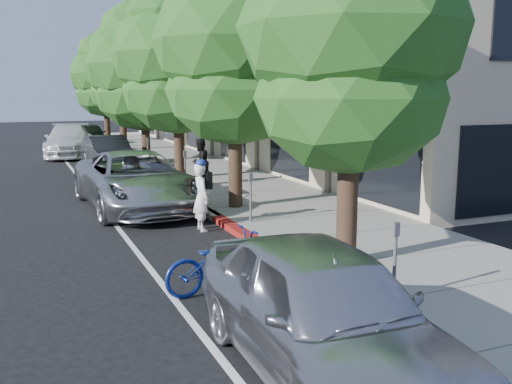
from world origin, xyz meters
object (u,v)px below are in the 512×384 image
cyclist (201,197)px  near_car_a (324,311)px  street_tree_4 (121,71)px  street_tree_2 (177,57)px  pedestrian (200,162)px  street_tree_1 (235,46)px  street_tree_5 (105,75)px  dark_sedan (108,153)px  street_tree_0 (352,34)px  white_pickup (69,141)px  bicycle (220,262)px  dark_suv_far (90,135)px  silver_suv (136,181)px  street_tree_3 (143,67)px

cyclist → near_car_a: 7.73m
street_tree_4 → street_tree_2: bearing=-90.0°
street_tree_2 → pedestrian: size_ratio=4.71×
street_tree_1 → pedestrian: (0.25, 4.16, -3.71)m
street_tree_2 → street_tree_5: street_tree_2 is taller
near_car_a → dark_sedan: bearing=90.2°
street_tree_0 → white_pickup: 23.41m
street_tree_2 → white_pickup: bearing=105.9°
street_tree_1 → street_tree_4: bearing=90.0°
bicycle → near_car_a: 3.32m
dark_sedan → pedestrian: bearing=-73.1°
cyclist → street_tree_0: bearing=-159.9°
street_tree_0 → dark_sedan: street_tree_0 is taller
white_pickup → pedestrian: pedestrian is taller
street_tree_1 → dark_suv_far: street_tree_1 is taller
bicycle → street_tree_1: bearing=-30.4°
street_tree_5 → silver_suv: (-2.57, -22.50, -3.64)m
white_pickup → cyclist: bearing=-78.0°
street_tree_1 → silver_suv: size_ratio=1.24×
street_tree_2 → white_pickup: street_tree_2 is taller
street_tree_3 → street_tree_4: (-0.00, 6.00, 0.01)m
dark_sedan → dark_suv_far: dark_sedan is taller
dark_suv_far → near_car_a: 31.52m
silver_suv → white_pickup: bearing=89.4°
street_tree_5 → pedestrian: street_tree_5 is taller
street_tree_3 → white_pickup: (-3.10, 4.92, -3.74)m
street_tree_2 → dark_suv_far: (-1.40, 16.00, -3.97)m
bicycle → street_tree_5: bearing=-12.3°
street_tree_3 → street_tree_5: (-0.00, 12.00, -0.09)m
street_tree_2 → near_car_a: bearing=-99.1°
white_pickup → dark_suv_far: bearing=78.9°
bicycle → cyclist: bearing=-20.8°
cyclist → silver_suv: size_ratio=0.28×
street_tree_4 → cyclist: 20.23m
street_tree_2 → dark_suv_far: 16.54m
cyclist → near_car_a: bearing=172.5°
dark_sedan → silver_suv: bearing=-96.8°
street_tree_0 → pedestrian: 10.75m
silver_suv → pedestrian: (2.81, 2.66, 0.12)m
street_tree_5 → dark_sedan: size_ratio=1.60×
street_tree_2 → near_car_a: (-2.49, -15.50, -3.87)m
bicycle → near_car_a: size_ratio=0.42×
white_pickup → street_tree_0: bearing=-74.9°
street_tree_5 → bicycle: bearing=-95.0°
bicycle → dark_sedan: size_ratio=0.44×
cyclist → dark_sedan: cyclist is taller
street_tree_5 → dark_sedan: street_tree_5 is taller
near_car_a → street_tree_0: bearing=56.1°
street_tree_1 → street_tree_3: size_ratio=0.99×
street_tree_0 → street_tree_4: street_tree_4 is taller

